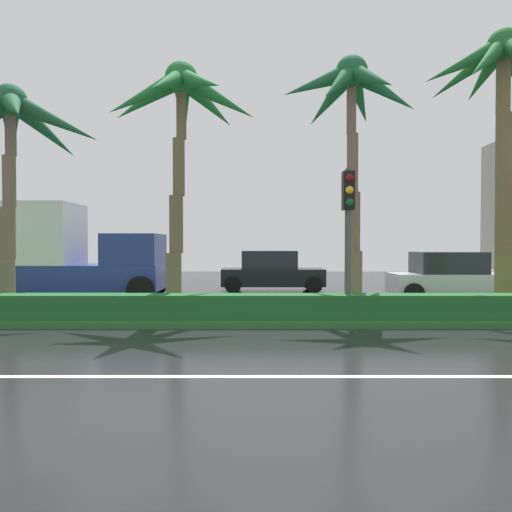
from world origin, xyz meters
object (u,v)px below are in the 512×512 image
at_px(box_truck_lead, 73,257).
at_px(car_in_traffic_second, 452,277).
at_px(palm_tree_mid_left, 13,134).
at_px(palm_tree_centre_left, 182,109).
at_px(car_in_traffic_leading, 273,272).
at_px(palm_tree_centre, 352,105).
at_px(palm_tree_centre_right, 505,91).
at_px(traffic_signal_median_right, 350,215).

bearing_deg(box_truck_lead, car_in_traffic_second, -1.16).
height_order(palm_tree_mid_left, palm_tree_centre_left, palm_tree_centre_left).
distance_m(palm_tree_centre_left, car_in_traffic_leading, 8.89).
distance_m(palm_tree_centre, car_in_traffic_second, 7.42).
bearing_deg(palm_tree_centre, palm_tree_centre_left, -177.38).
relative_size(palm_tree_mid_left, car_in_traffic_leading, 1.45).
bearing_deg(palm_tree_centre_right, box_truck_lead, 165.53).
height_order(palm_tree_centre_left, box_truck_lead, palm_tree_centre_left).
distance_m(palm_tree_centre_right, car_in_traffic_leading, 10.66).
relative_size(palm_tree_mid_left, palm_tree_centre_right, 0.79).
relative_size(palm_tree_centre, car_in_traffic_leading, 1.67).
bearing_deg(palm_tree_centre_right, palm_tree_centre_left, -178.16).
bearing_deg(traffic_signal_median_right, box_truck_lead, 149.83).
height_order(palm_tree_centre_left, car_in_traffic_second, palm_tree_centre_left).
bearing_deg(traffic_signal_median_right, palm_tree_centre_left, 162.48).
xyz_separation_m(traffic_signal_median_right, box_truck_lead, (-8.96, 5.21, -1.17)).
height_order(palm_tree_mid_left, traffic_signal_median_right, palm_tree_mid_left).
xyz_separation_m(palm_tree_mid_left, traffic_signal_median_right, (9.07, -1.32, -2.34)).
relative_size(palm_tree_mid_left, box_truck_lead, 0.98).
xyz_separation_m(palm_tree_centre_left, palm_tree_centre, (4.76, 0.22, 0.16)).
xyz_separation_m(palm_tree_centre_left, car_in_traffic_leading, (2.75, 6.87, -4.93)).
bearing_deg(palm_tree_centre_left, car_in_traffic_leading, 68.16).
relative_size(palm_tree_centre, box_truck_lead, 1.12).
height_order(palm_tree_centre_left, traffic_signal_median_right, palm_tree_centre_left).
distance_m(palm_tree_mid_left, palm_tree_centre, 9.48).
bearing_deg(car_in_traffic_leading, palm_tree_centre, -73.22).
bearing_deg(palm_tree_centre_left, box_truck_lead, 140.09).
bearing_deg(box_truck_lead, car_in_traffic_leading, 22.58).
distance_m(palm_tree_mid_left, palm_tree_centre_left, 4.74).
distance_m(palm_tree_mid_left, car_in_traffic_leading, 11.01).
bearing_deg(palm_tree_mid_left, palm_tree_centre, 1.71).
xyz_separation_m(palm_tree_centre, traffic_signal_median_right, (-0.37, -1.60, -3.20)).
bearing_deg(palm_tree_mid_left, car_in_traffic_leading, 42.99).
distance_m(palm_tree_centre, traffic_signal_median_right, 3.60).
bearing_deg(car_in_traffic_second, palm_tree_mid_left, -165.21).
distance_m(traffic_signal_median_right, box_truck_lead, 10.43).
height_order(palm_tree_centre, box_truck_lead, palm_tree_centre).
bearing_deg(palm_tree_centre_right, palm_tree_centre, -179.02).
xyz_separation_m(box_truck_lead, car_in_traffic_second, (13.57, -0.27, -0.72)).
xyz_separation_m(palm_tree_centre_left, box_truck_lead, (-4.57, 3.82, -4.20)).
height_order(palm_tree_centre_right, car_in_traffic_leading, palm_tree_centre_right).
bearing_deg(box_truck_lead, palm_tree_centre_left, -39.91).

